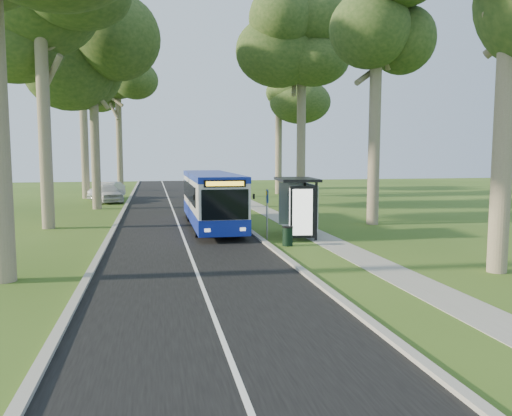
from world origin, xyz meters
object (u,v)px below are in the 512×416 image
at_px(bus_shelter, 302,196).
at_px(car_silver, 107,191).
at_px(bus, 211,199).
at_px(litter_bin, 288,236).
at_px(bus_stop_sign, 267,208).
at_px(car_white, 107,193).

distance_m(bus_shelter, car_silver, 26.72).
height_order(bus, litter_bin, bus).
relative_size(bus_stop_sign, bus_shelter, 0.69).
bearing_deg(bus_shelter, bus_stop_sign, -160.78).
distance_m(bus_stop_sign, bus_shelter, 1.94).
xyz_separation_m(bus_stop_sign, bus_shelter, (1.82, 0.42, 0.52)).
bearing_deg(bus_shelter, litter_bin, -115.94).
bearing_deg(bus_stop_sign, bus_shelter, 13.01).
distance_m(bus_shelter, car_white, 23.78).
height_order(bus, car_white, bus).
height_order(bus_stop_sign, bus_shelter, bus_shelter).
bearing_deg(car_silver, litter_bin, -51.93).
height_order(car_white, car_silver, car_white).
xyz_separation_m(bus, car_silver, (-7.25, 19.74, -0.76)).
xyz_separation_m(bus_shelter, litter_bin, (-1.26, -2.01, -1.59)).
xyz_separation_m(bus, car_white, (-6.96, 16.61, -0.74)).
height_order(litter_bin, car_silver, car_silver).
xyz_separation_m(litter_bin, car_silver, (-9.85, 26.27, 0.36)).
relative_size(bus_shelter, car_silver, 0.73).
relative_size(bus, bus_stop_sign, 4.72).
bearing_deg(car_silver, bus_stop_sign, -51.86).
xyz_separation_m(litter_bin, car_white, (-9.56, 23.15, 0.38)).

